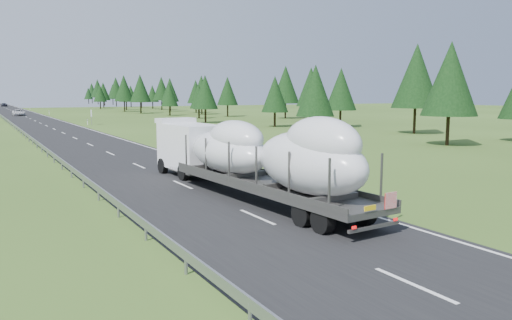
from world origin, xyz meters
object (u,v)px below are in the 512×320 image
highway_sign (91,114)px  distant_car_dark (4,105)px  distant_van (19,112)px  boat_truck (247,153)px

highway_sign → distant_car_dark: bearing=92.5°
highway_sign → distant_van: (-8.13, 46.52, -1.02)m
highway_sign → distant_car_dark: size_ratio=0.55×
boat_truck → distant_van: size_ratio=3.53×
distant_van → distant_car_dark: distant_car_dark is taller
boat_truck → distant_car_dark: size_ratio=4.28×
boat_truck → distant_car_dark: bearing=90.3°
distant_car_dark → highway_sign: bearing=-92.2°
highway_sign → distant_van: 47.24m
boat_truck → distant_van: bearing=91.3°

